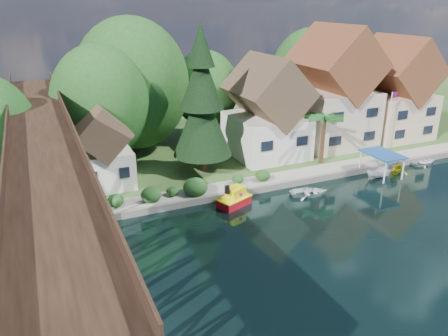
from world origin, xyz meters
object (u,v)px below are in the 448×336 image
Objects in this scene: house_center at (332,95)px; boat_canopy at (381,167)px; trestle_bridge at (48,181)px; flagpole at (390,116)px; shed at (102,151)px; palm_tree at (324,119)px; boat_white_a at (309,191)px; conifer at (202,104)px; tugboat at (234,198)px; house_right at (394,95)px; boat_yellow at (397,167)px; boat_white_b at (424,161)px; house_left at (267,114)px.

house_center reaches higher than boat_canopy.
trestle_bridge is 31.16m from boat_canopy.
flagpole is at bearing -53.63° from house_center.
shed is 1.13× the size of flagpole.
house_center is at bearing 4.24° from shed.
palm_tree is at bearing 127.65° from boat_canopy.
trestle_bridge is at bearing -177.92° from boat_canopy.
shed is at bearing 76.50° from boat_white_a.
trestle_bridge is at bearing -148.62° from conifer.
tugboat is (9.69, -8.01, -3.17)m from shed.
shed reaches higher than boat_white_a.
house_right is 3.64× the size of tugboat.
flagpole is 22.15m from tugboat.
boat_canopy is (-5.10, -4.84, -3.64)m from flagpole.
flagpole is 1.97× the size of boat_white_a.
boat_white_a is at bearing 68.99° from boat_yellow.
house_center is 2.51× the size of palm_tree.
boat_white_a is at bearing -151.59° from house_right.
boat_white_b is (38.09, 2.23, -5.02)m from trestle_bridge.
house_center is 1.77× the size of shed.
boat_white_a is (-19.08, -10.32, -5.41)m from house_right.
conifer is 12.89m from palm_tree.
boat_yellow is 0.79× the size of boat_white_b.
boat_canopy is (25.85, -8.21, -2.71)m from shed.
tugboat is at bearing 5.14° from trestle_bridge.
house_right reaches higher than boat_white_a.
palm_tree is at bearing 179.77° from flagpole.
house_center is at bearing 30.03° from tugboat.
boat_yellow is at bearing -22.13° from conifer.
trestle_bridge is at bearing 105.35° from boat_white_a.
flagpole reaches higher than boat_white_a.
house_left is (23.00, 10.83, -0.21)m from trestle_bridge.
boat_white_a is at bearing -158.76° from flagpole.
shed is at bearing 61.81° from trestle_bridge.
house_right is 3.05× the size of boat_canopy.
house_center is at bearing -17.68° from boat_yellow.
boat_canopy is (16.12, -7.87, -6.34)m from conifer.
tugboat is at bearing -167.69° from flagpole.
trestle_bridge is 38.48m from boat_white_b.
conifer reaches higher than boat_canopy.
boat_white_b is at bearing -16.14° from conifer.
palm_tree is at bearing -160.84° from house_right.
boat_canopy reaches higher than boat_white_a.
palm_tree is 8.88m from flagpole.
boat_yellow is (2.51, 0.29, -0.45)m from boat_canopy.
house_left is at bearing 128.97° from boat_canopy.
conifer is at bearing 166.40° from palm_tree.
house_left is 2.70× the size of boat_canopy.
palm_tree is (27.09, 6.00, -0.02)m from trestle_bridge.
flagpole is 7.92m from boat_canopy.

